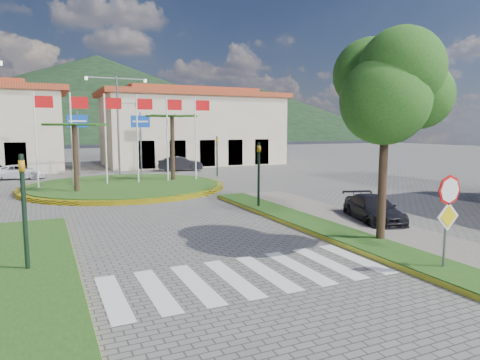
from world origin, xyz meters
name	(u,v)px	position (x,y,z in m)	size (l,w,h in m)	color
ground	(343,346)	(0.00, 0.00, 0.00)	(160.00, 160.00, 0.00)	#63605D
sidewalk_right	(471,265)	(6.00, 2.00, 0.07)	(4.00, 28.00, 0.15)	gray
verge_right	(440,270)	(4.80, 2.00, 0.09)	(1.60, 28.00, 0.18)	#204E16
crosswalk	(246,276)	(0.00, 4.00, 0.01)	(8.00, 3.00, 0.01)	silver
roundabout_island	(125,186)	(0.00, 22.00, 0.17)	(12.70, 12.70, 6.00)	yellow
stop_sign	(448,207)	(4.90, 1.96, 1.79)	(0.80, 0.11, 2.65)	slate
deciduous_tree	(386,87)	(5.50, 5.00, 5.18)	(3.60, 3.60, 6.80)	black
traffic_light_left	(24,203)	(-5.20, 6.50, 1.94)	(0.15, 0.18, 3.20)	black
traffic_light_right	(259,169)	(4.50, 12.00, 1.94)	(0.15, 0.18, 3.20)	black
traffic_light_far	(217,152)	(8.00, 26.00, 1.94)	(0.18, 0.15, 3.20)	black
direction_sign_west	(78,132)	(-2.00, 30.97, 3.53)	(1.60, 0.14, 5.20)	slate
direction_sign_east	(141,132)	(3.00, 30.97, 3.53)	(1.60, 0.14, 5.20)	slate
street_lamp_centre	(118,120)	(1.00, 30.00, 4.50)	(4.80, 0.16, 8.00)	slate
building_right	(192,127)	(10.00, 38.00, 3.90)	(19.08, 9.54, 8.05)	#C6B695
hill_far_mid	(98,97)	(15.00, 160.00, 15.00)	(180.00, 180.00, 30.00)	black
hill_far_east	(263,114)	(70.00, 135.00, 9.00)	(120.00, 120.00, 18.00)	black
hill_near_back	(19,113)	(-10.00, 130.00, 8.00)	(110.00, 110.00, 16.00)	black
white_van	(19,172)	(-6.34, 30.51, 0.54)	(1.79, 3.89, 1.08)	white
car_dark_b	(180,164)	(6.61, 31.51, 0.66)	(1.39, 3.98, 1.31)	black
car_side_right	(373,209)	(7.50, 7.55, 0.55)	(1.54, 3.79, 1.10)	black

